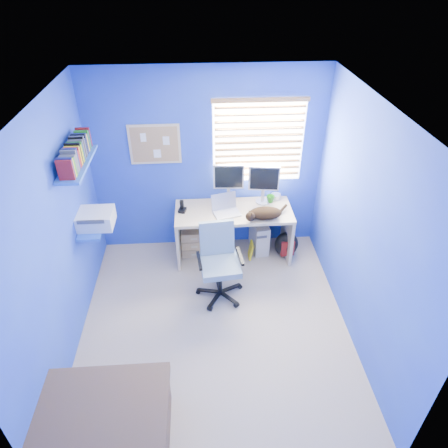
{
  "coord_description": "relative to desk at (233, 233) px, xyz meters",
  "views": [
    {
      "loc": [
        -0.11,
        -3.11,
        3.56
      ],
      "look_at": [
        0.15,
        0.65,
        0.95
      ],
      "focal_mm": 32.0,
      "sensor_mm": 36.0,
      "label": 1
    }
  ],
  "objects": [
    {
      "name": "yellow_book",
      "position": [
        0.24,
        -0.07,
        -0.25
      ],
      "size": [
        0.03,
        0.17,
        0.24
      ],
      "primitive_type": "cube",
      "color": "yellow",
      "rests_on": "floor"
    },
    {
      "name": "cd_spindle",
      "position": [
        0.6,
        0.26,
        0.41
      ],
      "size": [
        0.13,
        0.13,
        0.07
      ],
      "primitive_type": "cylinder",
      "color": "silver",
      "rests_on": "desk"
    },
    {
      "name": "ceiling",
      "position": [
        -0.32,
        -1.26,
        2.13
      ],
      "size": [
        3.0,
        3.2,
        0.0
      ],
      "primitive_type": "cube",
      "color": "white",
      "rests_on": "wall_back"
    },
    {
      "name": "window_blinds",
      "position": [
        0.33,
        0.31,
        1.18
      ],
      "size": [
        1.15,
        0.05,
        1.1
      ],
      "color": "white",
      "rests_on": "ground"
    },
    {
      "name": "laptop",
      "position": [
        -0.1,
        -0.07,
        0.48
      ],
      "size": [
        0.39,
        0.34,
        0.22
      ],
      "primitive_type": "cube",
      "rotation": [
        0.0,
        0.0,
        0.26
      ],
      "color": "silver",
      "rests_on": "desk"
    },
    {
      "name": "tower_pc",
      "position": [
        0.38,
        0.13,
        -0.14
      ],
      "size": [
        0.24,
        0.46,
        0.45
      ],
      "primitive_type": "cube",
      "rotation": [
        0.0,
        0.0,
        0.11
      ],
      "color": "beige",
      "rests_on": "floor"
    },
    {
      "name": "floor",
      "position": [
        -0.32,
        -1.26,
        -0.37
      ],
      "size": [
        3.0,
        3.2,
        0.0
      ],
      "primitive_type": "cube",
      "color": "tan",
      "rests_on": "ground"
    },
    {
      "name": "mug",
      "position": [
        0.51,
        0.17,
        0.42
      ],
      "size": [
        0.1,
        0.09,
        0.1
      ],
      "primitive_type": "imported",
      "color": "#208218",
      "rests_on": "desk"
    },
    {
      "name": "corkboard",
      "position": [
        -0.97,
        0.33,
        1.18
      ],
      "size": [
        0.64,
        0.02,
        0.52
      ],
      "color": "#D2B48A",
      "rests_on": "ground"
    },
    {
      "name": "wall_back",
      "position": [
        -0.32,
        0.34,
        0.88
      ],
      "size": [
        3.0,
        0.01,
        2.5
      ],
      "primitive_type": "cube",
      "color": "blue",
      "rests_on": "ground"
    },
    {
      "name": "monitor_left",
      "position": [
        -0.05,
        0.25,
        0.64
      ],
      "size": [
        0.41,
        0.14,
        0.54
      ],
      "primitive_type": "cube",
      "rotation": [
        0.0,
        0.0,
        -0.05
      ],
      "color": "silver",
      "rests_on": "desk"
    },
    {
      "name": "desk",
      "position": [
        0.0,
        0.0,
        0.0
      ],
      "size": [
        1.53,
        0.65,
        0.74
      ],
      "primitive_type": "cube",
      "color": "#D2B48A",
      "rests_on": "floor"
    },
    {
      "name": "bed_corner",
      "position": [
        -1.32,
        -2.51,
        -0.11
      ],
      "size": [
        1.08,
        0.77,
        0.52
      ],
      "primitive_type": "cube",
      "color": "brown",
      "rests_on": "floor"
    },
    {
      "name": "monitor_right",
      "position": [
        0.4,
        0.18,
        0.64
      ],
      "size": [
        0.41,
        0.18,
        0.54
      ],
      "primitive_type": "cube",
      "rotation": [
        0.0,
        0.0,
        -0.14
      ],
      "color": "silver",
      "rests_on": "desk"
    },
    {
      "name": "wall_shelves",
      "position": [
        -1.67,
        -0.51,
        1.06
      ],
      "size": [
        0.42,
        0.9,
        1.05
      ],
      "color": "blue",
      "rests_on": "ground"
    },
    {
      "name": "office_chair",
      "position": [
        -0.23,
        -0.74,
        -0.01
      ],
      "size": [
        0.61,
        0.61,
        0.95
      ],
      "color": "black",
      "rests_on": "floor"
    },
    {
      "name": "backpack",
      "position": [
        0.73,
        -0.06,
        -0.18
      ],
      "size": [
        0.35,
        0.28,
        0.38
      ],
      "primitive_type": "ellipsoid",
      "rotation": [
        0.0,
        0.0,
        0.1
      ],
      "color": "black",
      "rests_on": "floor"
    },
    {
      "name": "phone",
      "position": [
        -0.67,
        0.02,
        0.45
      ],
      "size": [
        0.11,
        0.13,
        0.17
      ],
      "primitive_type": "cube",
      "rotation": [
        0.0,
        0.0,
        -0.25
      ],
      "color": "black",
      "rests_on": "desk"
    },
    {
      "name": "wall_right",
      "position": [
        1.18,
        -1.26,
        0.88
      ],
      "size": [
        0.01,
        3.2,
        2.5
      ],
      "primitive_type": "cube",
      "color": "blue",
      "rests_on": "ground"
    },
    {
      "name": "wall_left",
      "position": [
        -1.82,
        -1.26,
        0.88
      ],
      "size": [
        0.01,
        3.2,
        2.5
      ],
      "primitive_type": "cube",
      "color": "blue",
      "rests_on": "ground"
    },
    {
      "name": "wall_front",
      "position": [
        -0.32,
        -2.86,
        0.88
      ],
      "size": [
        3.0,
        0.01,
        2.5
      ],
      "primitive_type": "cube",
      "color": "blue",
      "rests_on": "ground"
    },
    {
      "name": "drawer_boxes",
      "position": [
        -0.54,
        0.09,
        -0.17
      ],
      "size": [
        0.35,
        0.28,
        0.41
      ],
      "primitive_type": "cube",
      "color": "tan",
      "rests_on": "floor"
    },
    {
      "name": "cat",
      "position": [
        0.38,
        -0.2,
        0.44
      ],
      "size": [
        0.47,
        0.36,
        0.15
      ],
      "primitive_type": "ellipsoid",
      "rotation": [
        0.0,
        0.0,
        0.39
      ],
      "color": "black",
      "rests_on": "desk"
    }
  ]
}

